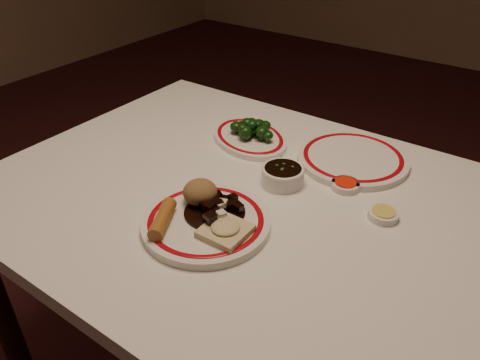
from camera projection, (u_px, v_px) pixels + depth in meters
name	position (u px, v px, depth m)	size (l,w,h in m)	color
dining_table	(249.00, 226.00, 1.11)	(1.20, 0.90, 0.75)	white
main_plate	(206.00, 222.00, 0.95)	(0.32, 0.32, 0.02)	white
rice_mound	(200.00, 192.00, 0.98)	(0.07, 0.07, 0.05)	olive
spring_roll	(163.00, 219.00, 0.93)	(0.03, 0.03, 0.11)	#A86A29
fried_wonton	(225.00, 230.00, 0.90)	(0.09, 0.09, 0.02)	beige
stirfry_heap	(215.00, 208.00, 0.96)	(0.13, 0.13, 0.03)	black
broccoli_plate	(250.00, 138.00, 1.27)	(0.30, 0.28, 0.02)	white
broccoli_pile	(251.00, 128.00, 1.25)	(0.13, 0.11, 0.05)	#23471C
soy_bowl	(283.00, 176.00, 1.08)	(0.10, 0.10, 0.04)	white
sweet_sour_dish	(345.00, 185.00, 1.07)	(0.06, 0.06, 0.02)	white
mustard_dish	(383.00, 214.00, 0.98)	(0.06, 0.06, 0.02)	white
far_plate	(353.00, 158.00, 1.17)	(0.33, 0.33, 0.02)	white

